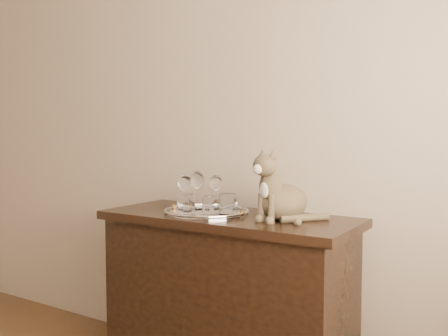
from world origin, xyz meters
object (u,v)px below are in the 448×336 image
Objects in this scene: sideboard at (228,304)px; tumbler_c at (228,204)px; tumbler_b at (186,205)px; tray at (207,213)px; wine_glass_b at (216,192)px; cat at (283,184)px; wine_glass_c at (185,192)px; tumbler_a at (210,205)px; wine_glass_a at (197,190)px.

sideboard is 12.61× the size of tumbler_c.
tumbler_b is 0.19m from tumbler_c.
tray is (-0.10, -0.03, 0.43)m from sideboard.
wine_glass_b is 0.40m from cat.
wine_glass_c is 0.50m from cat.
tumbler_c is (0.03, -0.04, 0.48)m from sideboard.
wine_glass_b reaches higher than tumbler_a.
tumbler_a is 0.88× the size of tumbler_c.
tumbler_b is at bearing -70.17° from wine_glass_a.
cat is (0.24, 0.06, 0.10)m from tumbler_c.
wine_glass_c is (-0.12, -0.01, 0.09)m from tray.
tumbler_a is 0.08m from tumbler_c.
sideboard is at bearing 123.42° from tumbler_c.
sideboard is 0.64m from cat.
wine_glass_a is 0.47m from cat.
tumbler_c is at bearing -38.62° from wine_glass_b.
wine_glass_a reaches higher than tumbler_b.
cat is (0.37, 0.04, 0.15)m from tray.
tray is at bearing 137.86° from tumbler_a.
wine_glass_a reaches higher than wine_glass_c.
sideboard is 0.44m from tray.
sideboard is at bearing 58.65° from tumbler_a.
wine_glass_c is 0.18m from tumbler_a.
tray is at bearing -28.75° from wine_glass_a.
wine_glass_b is at bearing 115.14° from tumbler_a.
wine_glass_c is at bearing -113.50° from wine_glass_a.
tumbler_b is at bearing -144.98° from tumbler_c.
tumbler_a is (0.17, -0.04, -0.04)m from wine_glass_c.
tumbler_b is at bearing -130.98° from sideboard.
tumbler_a is at bearing -11.59° from wine_glass_c.
tray is at bearing -80.89° from wine_glass_b.
tumbler_c reaches higher than tray.
tumbler_a is (0.05, -0.05, 0.05)m from tray.
tumbler_b is (0.06, -0.17, -0.05)m from wine_glass_a.
cat is at bearing -0.59° from wine_glass_a.
cat reaches higher than tumbler_c.
cat is at bearing 22.65° from tumbler_b.
tray is 0.14m from wine_glass_b.
wine_glass_a is at bearing -167.41° from cat.
wine_glass_c is 0.56× the size of cat.
wine_glass_b is 0.17m from tumbler_a.
wine_glass_c reaches higher than sideboard.
cat is (0.40, 0.17, 0.10)m from tumbler_b.
cat is at bearing 16.56° from tumbler_a.
wine_glass_b is at bearing 99.11° from tray.
tray is 0.14m from wine_glass_a.
tray is 0.41m from cat.
wine_glass_b reaches higher than tray.
wine_glass_a reaches higher than tray.
wine_glass_b is 0.96× the size of wine_glass_c.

